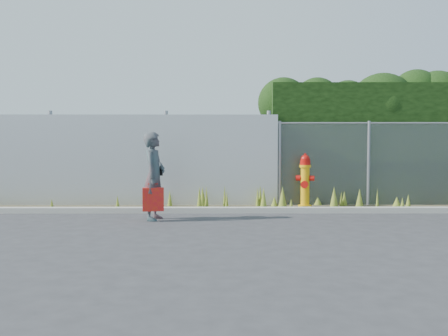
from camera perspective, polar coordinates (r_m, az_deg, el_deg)
ground at (r=9.14m, az=1.94°, el=-6.73°), size 80.00×80.00×0.00m
curb at (r=10.91m, az=1.57°, el=-4.82°), size 16.00×0.22×0.12m
weed_strip at (r=11.59m, az=3.38°, el=-4.02°), size 16.00×1.31×0.53m
corrugated_fence at (r=12.36m, az=-13.82°, el=0.86°), size 8.50×0.21×2.30m
chainlink_fence at (r=12.87m, az=20.67°, el=0.51°), size 6.50×0.07×2.05m
hedge at (r=13.86m, az=19.74°, el=4.29°), size 7.61×1.76×3.44m
fire_hydrant at (r=11.81m, az=9.26°, el=-1.53°), size 0.43×0.38×1.28m
woman at (r=9.94m, az=-7.99°, el=-0.91°), size 0.53×0.70×1.74m
red_tote_bag at (r=9.79m, az=-8.11°, el=-3.56°), size 0.41×0.15×0.54m
black_shoulder_bag at (r=10.08m, az=-7.64°, el=-0.40°), size 0.22×0.09×0.16m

